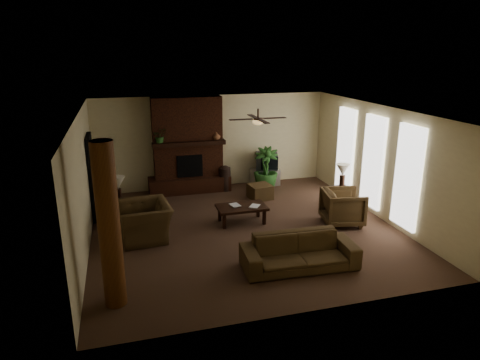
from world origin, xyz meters
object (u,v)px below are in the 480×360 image
object	(u,v)px
tv_stand	(265,177)
floor_vase	(225,176)
sofa	(300,247)
armchair_right	(343,206)
armchair_left	(145,215)
lamp_right	(343,171)
side_table_left	(119,213)
side_table_right	(340,198)
floor_plant	(266,178)
coffee_table	(242,208)
lamp_left	(118,185)
log_column	(109,227)
ottoman	(260,192)

from	to	relation	value
tv_stand	floor_vase	distance (m)	1.36
sofa	armchair_right	xyz separation A→B (m)	(1.87, 1.74, 0.03)
armchair_left	lamp_right	size ratio (longest dim) A/B	1.90
side_table_left	side_table_right	bearing A→B (deg)	-4.41
armchair_right	floor_plant	size ratio (longest dim) A/B	0.73
armchair_left	side_table_right	size ratio (longest dim) A/B	2.25
coffee_table	lamp_right	size ratio (longest dim) A/B	1.85
sofa	armchair_right	size ratio (longest dim) A/B	2.37
floor_plant	lamp_left	bearing A→B (deg)	-159.48
log_column	lamp_left	xyz separation A→B (m)	(0.12, 3.52, -0.40)
lamp_right	side_table_right	bearing A→B (deg)	-150.82
armchair_right	floor_vase	bearing A→B (deg)	43.87
log_column	floor_vase	world-z (taller)	log_column
ottoman	lamp_right	distance (m)	2.40
armchair_right	coffee_table	distance (m)	2.46
side_table_left	coffee_table	bearing A→B (deg)	-14.45
coffee_table	armchair_right	bearing A→B (deg)	-17.24
side_table_right	side_table_left	bearing A→B (deg)	175.59
log_column	coffee_table	bearing A→B (deg)	43.06
coffee_table	side_table_left	size ratio (longest dim) A/B	2.18
floor_vase	lamp_right	bearing A→B (deg)	-40.08
armchair_left	lamp_left	bearing A→B (deg)	-156.64
ottoman	tv_stand	distance (m)	1.30
armchair_right	tv_stand	xyz separation A→B (m)	(-0.80, 3.48, -0.22)
armchair_left	lamp_left	size ratio (longest dim) A/B	1.90
floor_plant	side_table_right	distance (m)	2.48
log_column	floor_vase	xyz separation A→B (m)	(3.19, 5.35, -0.97)
sofa	armchair_left	world-z (taller)	armchair_left
lamp_left	lamp_right	bearing A→B (deg)	-4.04
coffee_table	lamp_right	world-z (taller)	lamp_right
armchair_right	ottoman	size ratio (longest dim) A/B	1.57
floor_vase	lamp_right	distance (m)	3.53
coffee_table	lamp_left	xyz separation A→B (m)	(-2.87, 0.72, 0.63)
lamp_left	lamp_right	distance (m)	5.75
sofa	lamp_left	bearing A→B (deg)	139.26
side_table_left	tv_stand	bearing A→B (deg)	24.35
armchair_left	ottoman	world-z (taller)	armchair_left
tv_stand	lamp_right	size ratio (longest dim) A/B	1.31
ottoman	floor_plant	world-z (taller)	floor_plant
floor_vase	lamp_left	xyz separation A→B (m)	(-3.07, -1.84, 0.57)
coffee_table	lamp_left	bearing A→B (deg)	165.83
coffee_table	tv_stand	bearing A→B (deg)	60.80
coffee_table	ottoman	size ratio (longest dim) A/B	2.00
tv_stand	floor_vase	world-z (taller)	floor_vase
armchair_left	floor_plant	bearing A→B (deg)	119.11
coffee_table	side_table_left	bearing A→B (deg)	165.55
ottoman	side_table_right	distance (m)	2.25
log_column	tv_stand	world-z (taller)	log_column
floor_plant	side_table_left	distance (m)	4.59
floor_plant	log_column	bearing A→B (deg)	-130.70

